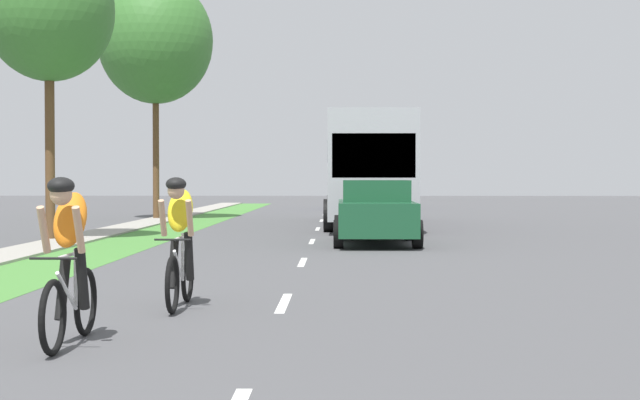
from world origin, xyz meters
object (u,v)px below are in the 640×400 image
at_px(street_tree_far, 155,41).
at_px(cyclist_lead, 69,259).
at_px(cyclist_trailing, 180,241).
at_px(street_tree_near, 49,11).
at_px(sedan_dark_green, 376,212).
at_px(suv_blue, 361,190).
at_px(bus_silver, 368,166).

bearing_deg(street_tree_far, cyclist_lead, -80.28).
xyz_separation_m(cyclist_trailing, street_tree_near, (-5.36, 11.87, 4.94)).
xyz_separation_m(cyclist_lead, cyclist_trailing, (0.60, 2.49, 0.00)).
bearing_deg(sedan_dark_green, street_tree_near, 172.77).
bearing_deg(sedan_dark_green, cyclist_trailing, -104.33).
distance_m(cyclist_lead, street_tree_near, 15.92).
relative_size(cyclist_lead, cyclist_trailing, 1.00).
bearing_deg(cyclist_lead, street_tree_far, 99.72).
xyz_separation_m(sedan_dark_green, suv_blue, (0.18, 24.84, 0.18)).
bearing_deg(suv_blue, cyclist_trailing, -94.72).
bearing_deg(bus_silver, street_tree_far, 151.49).
bearing_deg(street_tree_near, street_tree_far, 88.80).
relative_size(cyclist_lead, suv_blue, 0.37).
distance_m(cyclist_lead, cyclist_trailing, 2.57).
height_order(cyclist_lead, suv_blue, suv_blue).
bearing_deg(street_tree_near, suv_blue, 70.77).
height_order(cyclist_lead, cyclist_trailing, same).
xyz_separation_m(cyclist_lead, bus_silver, (3.43, 22.01, 1.17)).
relative_size(sedan_dark_green, street_tree_far, 0.47).
relative_size(bus_silver, street_tree_far, 1.26).
height_order(sedan_dark_green, suv_blue, suv_blue).
bearing_deg(street_tree_near, cyclist_trailing, -65.71).
relative_size(cyclist_trailing, street_tree_far, 0.19).
distance_m(cyclist_lead, sedan_dark_green, 13.75).
relative_size(bus_silver, street_tree_near, 1.53).
bearing_deg(street_tree_far, cyclist_trailing, -77.90).
distance_m(suv_blue, street_tree_near, 25.67).
xyz_separation_m(sedan_dark_green, street_tree_far, (-7.88, 12.99, 6.01)).
bearing_deg(cyclist_lead, cyclist_trailing, 76.51).
bearing_deg(street_tree_near, cyclist_lead, -71.67).
bearing_deg(cyclist_lead, street_tree_near, 108.33).
distance_m(cyclist_trailing, sedan_dark_green, 11.19).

